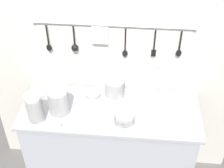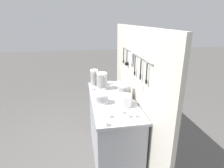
{
  "view_description": "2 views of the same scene",
  "coord_description": "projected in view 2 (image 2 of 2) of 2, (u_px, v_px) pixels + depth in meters",
  "views": [
    {
      "loc": [
        0.18,
        -1.78,
        2.56
      ],
      "look_at": [
        0.02,
        -0.01,
        1.18
      ],
      "focal_mm": 50.0,
      "sensor_mm": 36.0,
      "label": 1
    },
    {
      "loc": [
        2.21,
        -0.39,
        1.9
      ],
      "look_at": [
        -0.01,
        0.0,
        1.11
      ],
      "focal_mm": 30.0,
      "sensor_mm": 36.0,
      "label": 2
    }
  ],
  "objects": [
    {
      "name": "cup_beside_plates",
      "position": [
        136.0,
        115.0,
        1.97
      ],
      "size": [
        0.05,
        0.05,
        0.04
      ],
      "color": "white",
      "rests_on": "counter"
    },
    {
      "name": "counter",
      "position": [
        112.0,
        128.0,
        2.59
      ],
      "size": [
        1.39,
        0.55,
        0.92
      ],
      "color": "#9EA0A8",
      "rests_on": "ground"
    },
    {
      "name": "cup_front_left",
      "position": [
        103.0,
        91.0,
        2.65
      ],
      "size": [
        0.05,
        0.05,
        0.04
      ],
      "color": "white",
      "rests_on": "counter"
    },
    {
      "name": "cup_front_right",
      "position": [
        122.0,
        112.0,
        2.05
      ],
      "size": [
        0.05,
        0.05,
        0.04
      ],
      "color": "white",
      "rests_on": "counter"
    },
    {
      "name": "cup_by_caddy",
      "position": [
        103.0,
        82.0,
        3.02
      ],
      "size": [
        0.05,
        0.05,
        0.04
      ],
      "color": "white",
      "rests_on": "counter"
    },
    {
      "name": "bowl_stack_short_front",
      "position": [
        102.0,
        98.0,
        2.29
      ],
      "size": [
        0.15,
        0.15,
        0.12
      ],
      "color": "white",
      "rests_on": "counter"
    },
    {
      "name": "back_wall",
      "position": [
        135.0,
        97.0,
        2.5
      ],
      "size": [
        2.19,
        0.09,
        1.82
      ],
      "color": "beige",
      "rests_on": "ground"
    },
    {
      "name": "cup_centre",
      "position": [
        110.0,
        115.0,
        1.97
      ],
      "size": [
        0.05,
        0.05,
        0.04
      ],
      "color": "white",
      "rests_on": "counter"
    },
    {
      "name": "cup_mid_row",
      "position": [
        129.0,
        115.0,
        1.97
      ],
      "size": [
        0.05,
        0.05,
        0.04
      ],
      "color": "white",
      "rests_on": "counter"
    },
    {
      "name": "ground_plane",
      "position": [
        112.0,
        156.0,
        2.75
      ],
      "size": [
        20.0,
        20.0,
        0.0
      ],
      "primitive_type": "plane",
      "color": "#514F4C"
    },
    {
      "name": "steel_mixing_bowl",
      "position": [
        121.0,
        92.0,
        2.61
      ],
      "size": [
        0.12,
        0.12,
        0.03
      ],
      "color": "#93969E",
      "rests_on": "counter"
    },
    {
      "name": "bowl_stack_nested_right",
      "position": [
        102.0,
        81.0,
        2.74
      ],
      "size": [
        0.15,
        0.15,
        0.25
      ],
      "color": "white",
      "rests_on": "counter"
    },
    {
      "name": "cup_back_right",
      "position": [
        110.0,
        83.0,
        2.98
      ],
      "size": [
        0.05,
        0.05,
        0.04
      ],
      "color": "white",
      "rests_on": "counter"
    },
    {
      "name": "bowl_stack_back_corner",
      "position": [
        124.0,
        91.0,
        2.42
      ],
      "size": [
        0.16,
        0.16,
        0.19
      ],
      "color": "white",
      "rests_on": "counter"
    },
    {
      "name": "cup_back_left",
      "position": [
        92.0,
        88.0,
        2.73
      ],
      "size": [
        0.05,
        0.05,
        0.04
      ],
      "color": "white",
      "rests_on": "counter"
    },
    {
      "name": "bowl_stack_tall_left",
      "position": [
        94.0,
        78.0,
        2.86
      ],
      "size": [
        0.12,
        0.12,
        0.26
      ],
      "color": "white",
      "rests_on": "counter"
    },
    {
      "name": "plate_stack",
      "position": [
        123.0,
        100.0,
        2.22
      ],
      "size": [
        0.2,
        0.2,
        0.13
      ],
      "color": "white",
      "rests_on": "counter"
    },
    {
      "name": "cup_edge_near",
      "position": [
        107.0,
        124.0,
        1.81
      ],
      "size": [
        0.05,
        0.05,
        0.04
      ],
      "color": "white",
      "rests_on": "counter"
    }
  ]
}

